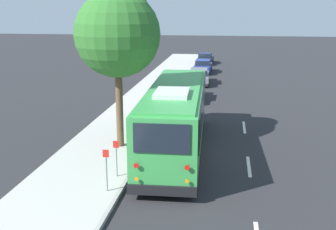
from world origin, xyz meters
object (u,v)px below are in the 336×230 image
object	(u,v)px
parked_sedan_gray	(199,77)
shuttle_bus	(176,115)
sign_post_far	(116,158)
sign_post_near	(106,170)
parked_sedan_navy	(205,59)
parked_sedan_blue	(203,67)
street_tree	(118,28)
parked_sedan_silver	(189,91)

from	to	relation	value
parked_sedan_gray	shuttle_bus	bearing A→B (deg)	177.95
sign_post_far	sign_post_near	bearing A→B (deg)	180.00
sign_post_near	parked_sedan_navy	bearing A→B (deg)	-2.38
parked_sedan_blue	street_tree	distance (m)	24.70
parked_sedan_silver	sign_post_far	world-z (taller)	sign_post_far
parked_sedan_silver	parked_sedan_gray	size ratio (longest dim) A/B	1.01
street_tree	sign_post_near	world-z (taller)	street_tree
sign_post_near	sign_post_far	world-z (taller)	sign_post_near
parked_sedan_navy	sign_post_far	world-z (taller)	sign_post_far
parked_sedan_gray	parked_sedan_navy	bearing A→B (deg)	-1.71
shuttle_bus	sign_post_near	distance (m)	5.42
street_tree	sign_post_near	distance (m)	6.96
shuttle_bus	street_tree	world-z (taller)	street_tree
parked_sedan_gray	street_tree	size ratio (longest dim) A/B	0.59
parked_sedan_blue	street_tree	size ratio (longest dim) A/B	0.54
parked_sedan_blue	street_tree	world-z (taller)	street_tree
parked_sedan_navy	sign_post_near	distance (m)	36.17
shuttle_bus	sign_post_far	bearing A→B (deg)	150.96
parked_sedan_gray	sign_post_far	size ratio (longest dim) A/B	3.15
street_tree	parked_sedan_gray	bearing A→B (deg)	-7.95
parked_sedan_blue	parked_sedan_navy	world-z (taller)	parked_sedan_blue
shuttle_bus	parked_sedan_silver	bearing A→B (deg)	0.17
shuttle_bus	street_tree	bearing A→B (deg)	86.27
parked_sedan_blue	sign_post_far	xyz separation A→B (m)	(-27.80, 1.66, 0.28)
parked_sedan_blue	parked_sedan_navy	distance (m)	6.97
parked_sedan_gray	parked_sedan_silver	bearing A→B (deg)	175.06
parked_sedan_blue	shuttle_bus	bearing A→B (deg)	-177.60
parked_sedan_blue	sign_post_near	size ratio (longest dim) A/B	2.66
shuttle_bus	sign_post_near	xyz separation A→B (m)	(-5.03, 1.87, -0.79)
parked_sedan_blue	street_tree	bearing A→B (deg)	176.13
parked_sedan_silver	sign_post_near	size ratio (longest dim) A/B	2.93
parked_sedan_navy	street_tree	xyz separation A→B (m)	(-31.03, 2.28, 5.05)
parked_sedan_blue	sign_post_far	bearing A→B (deg)	178.49
parked_sedan_silver	sign_post_far	xyz separation A→B (m)	(-14.97, 1.43, 0.28)
parked_sedan_gray	street_tree	world-z (taller)	street_tree
parked_sedan_silver	street_tree	xyz separation A→B (m)	(-11.23, 2.21, 5.01)
parked_sedan_navy	street_tree	size ratio (longest dim) A/B	0.59
sign_post_near	parked_sedan_gray	bearing A→B (deg)	-4.26
shuttle_bus	sign_post_near	world-z (taller)	shuttle_bus
parked_sedan_silver	parked_sedan_navy	distance (m)	19.79
parked_sedan_gray	parked_sedan_navy	distance (m)	13.26
street_tree	parked_sedan_blue	bearing A→B (deg)	-5.79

